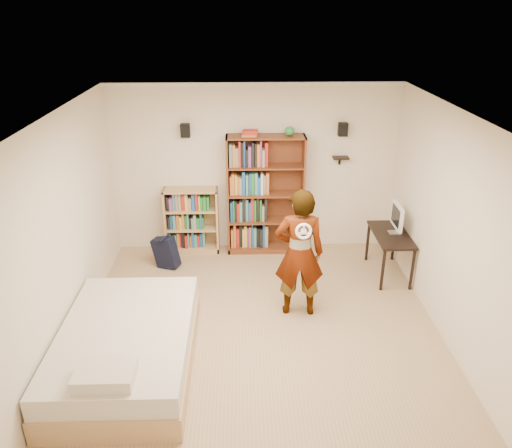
{
  "coord_description": "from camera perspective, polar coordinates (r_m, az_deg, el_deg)",
  "views": [
    {
      "loc": [
        -0.2,
        -5.09,
        3.8
      ],
      "look_at": [
        -0.03,
        0.6,
        1.24
      ],
      "focal_mm": 35.0,
      "sensor_mm": 36.0,
      "label": 1
    }
  ],
  "objects": [
    {
      "name": "computer_desk",
      "position": [
        7.73,
        14.94,
        -3.33
      ],
      "size": [
        0.49,
        0.98,
        0.67
      ],
      "primitive_type": null,
      "color": "black",
      "rests_on": "ground"
    },
    {
      "name": "person",
      "position": [
        6.36,
        4.96,
        -3.37
      ],
      "size": [
        0.65,
        0.44,
        1.74
      ],
      "primitive_type": "imported",
      "rotation": [
        0.0,
        0.0,
        3.1
      ],
      "color": "black",
      "rests_on": "ground"
    },
    {
      "name": "ground",
      "position": [
        6.35,
        0.46,
        -12.53
      ],
      "size": [
        4.5,
        5.0,
        0.01
      ],
      "primitive_type": "cube",
      "color": "tan",
      "rests_on": "ground"
    },
    {
      "name": "wii_wheel",
      "position": [
        5.86,
        5.47,
        -0.84
      ],
      "size": [
        0.2,
        0.08,
        0.2
      ],
      "primitive_type": "torus",
      "rotation": [
        1.36,
        0.0,
        0.0
      ],
      "color": "white",
      "rests_on": "person"
    },
    {
      "name": "daybed",
      "position": [
        5.88,
        -14.59,
        -12.95
      ],
      "size": [
        1.44,
        2.22,
        0.65
      ],
      "primitive_type": null,
      "color": "white",
      "rests_on": "ground"
    },
    {
      "name": "room_shell",
      "position": [
        5.49,
        0.52,
        2.38
      ],
      "size": [
        4.52,
        5.02,
        2.71
      ],
      "color": "beige",
      "rests_on": "ground"
    },
    {
      "name": "speaker_right",
      "position": [
        7.86,
        9.9,
        10.6
      ],
      "size": [
        0.14,
        0.12,
        0.2
      ],
      "primitive_type": "cube",
      "color": "black",
      "rests_on": "room_shell"
    },
    {
      "name": "tall_bookshelf",
      "position": [
        7.94,
        1.07,
        3.28
      ],
      "size": [
        1.22,
        0.36,
        1.93
      ],
      "primitive_type": null,
      "color": "brown",
      "rests_on": "ground"
    },
    {
      "name": "crown_molding",
      "position": [
        5.22,
        0.56,
        11.69
      ],
      "size": [
        4.5,
        5.0,
        0.06
      ],
      "color": "white",
      "rests_on": "room_shell"
    },
    {
      "name": "speaker_left",
      "position": [
        7.75,
        -8.09,
        10.53
      ],
      "size": [
        0.14,
        0.12,
        0.2
      ],
      "primitive_type": "cube",
      "color": "black",
      "rests_on": "room_shell"
    },
    {
      "name": "wall_shelf",
      "position": [
        7.98,
        9.65,
        7.48
      ],
      "size": [
        0.25,
        0.16,
        0.02
      ],
      "primitive_type": "cube",
      "color": "black",
      "rests_on": "room_shell"
    },
    {
      "name": "navy_bag",
      "position": [
        7.83,
        -10.26,
        -3.17
      ],
      "size": [
        0.44,
        0.36,
        0.5
      ],
      "primitive_type": null,
      "rotation": [
        0.0,
        0.0,
        -0.39
      ],
      "color": "black",
      "rests_on": "ground"
    },
    {
      "name": "imac",
      "position": [
        7.53,
        15.67,
        0.54
      ],
      "size": [
        0.13,
        0.45,
        0.45
      ],
      "primitive_type": null,
      "rotation": [
        0.0,
        0.0,
        -0.08
      ],
      "color": "white",
      "rests_on": "computer_desk"
    },
    {
      "name": "low_bookshelf",
      "position": [
        8.15,
        -7.34,
        0.41
      ],
      "size": [
        0.86,
        0.32,
        1.08
      ],
      "primitive_type": null,
      "color": "tan",
      "rests_on": "ground"
    }
  ]
}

